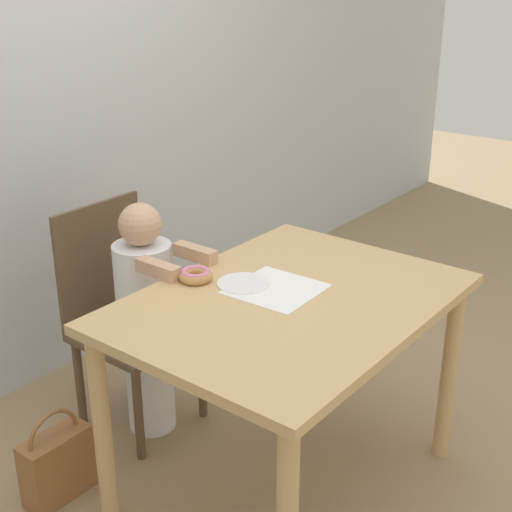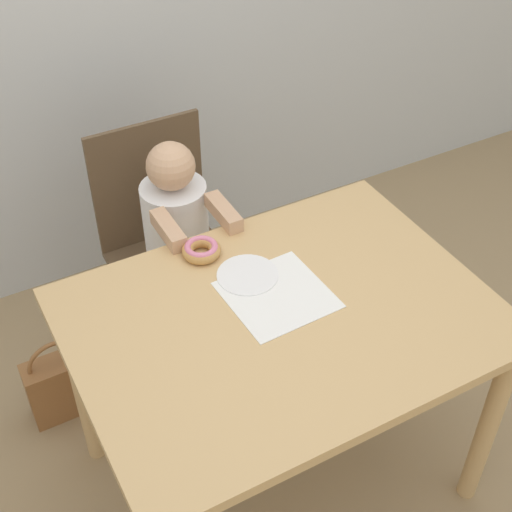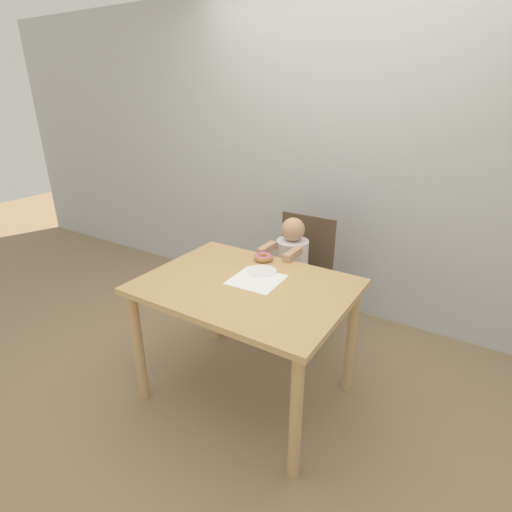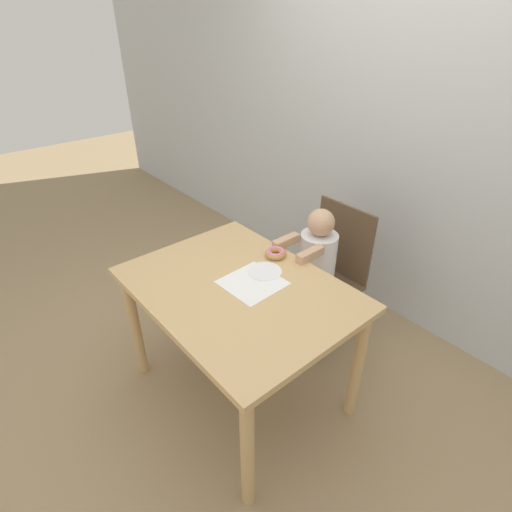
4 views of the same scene
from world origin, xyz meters
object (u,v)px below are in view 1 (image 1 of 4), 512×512
object	(u,v)px
donut	(196,275)
child_figure	(147,320)
handbag	(57,464)
chair	(125,317)

from	to	relation	value
donut	child_figure	bearing A→B (deg)	81.83
donut	handbag	world-z (taller)	donut
donut	chair	bearing A→B (deg)	84.20
child_figure	donut	xyz separation A→B (m)	(-0.04, -0.31, 0.29)
handbag	donut	bearing A→B (deg)	-30.01
chair	child_figure	bearing A→B (deg)	-90.00
child_figure	handbag	distance (m)	0.62
chair	child_figure	world-z (taller)	child_figure
chair	donut	distance (m)	0.55
chair	child_figure	xyz separation A→B (m)	(-0.00, -0.13, 0.03)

